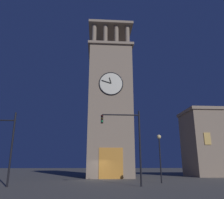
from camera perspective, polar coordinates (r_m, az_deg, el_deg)
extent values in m
plane|color=#56544F|center=(29.31, -3.10, -19.61)|extent=(200.00, 200.00, 0.00)
cube|color=gray|center=(35.80, -0.67, -3.22)|extent=(6.47, 7.94, 19.57)
cube|color=gray|center=(39.25, -0.62, 11.14)|extent=(7.07, 8.54, 0.40)
cylinder|color=gray|center=(37.49, 3.89, 15.87)|extent=(0.70, 0.70, 3.33)
cylinder|color=gray|center=(37.31, 1.11, 16.01)|extent=(0.70, 0.70, 3.33)
cylinder|color=gray|center=(37.22, -1.70, 16.10)|extent=(0.70, 0.70, 3.33)
cylinder|color=gray|center=(37.21, -4.51, 16.16)|extent=(0.70, 0.70, 3.33)
cylinder|color=gray|center=(43.30, 2.66, 11.17)|extent=(0.70, 0.70, 3.33)
cylinder|color=gray|center=(43.15, 0.30, 11.25)|extent=(0.70, 0.70, 3.33)
cylinder|color=gray|center=(43.07, -2.08, 11.32)|extent=(0.70, 0.70, 3.33)
cylinder|color=gray|center=(43.06, -4.46, 11.37)|extent=(0.70, 0.70, 3.33)
cube|color=gray|center=(41.10, -0.61, 15.76)|extent=(7.07, 8.54, 0.40)
cylinder|color=black|center=(41.91, -0.60, 17.52)|extent=(0.12, 0.12, 2.62)
cylinder|color=silver|center=(32.89, -0.24, 4.05)|extent=(3.40, 0.12, 3.40)
torus|color=black|center=(32.87, -0.24, 4.06)|extent=(3.56, 0.16, 3.56)
cube|color=black|center=(32.95, -0.45, 4.84)|extent=(0.38, 0.06, 0.93)
cube|color=black|center=(32.84, -1.43, 4.49)|extent=(1.41, 0.06, 0.55)
cube|color=orange|center=(30.98, -0.28, -15.75)|extent=(3.20, 0.24, 4.00)
cube|color=#E0B259|center=(37.33, 22.93, -9.07)|extent=(1.00, 0.12, 1.80)
cylinder|color=black|center=(21.88, -24.01, -11.15)|extent=(0.16, 0.16, 6.35)
cylinder|color=black|center=(20.76, 7.09, -11.81)|extent=(0.16, 0.16, 6.63)
cylinder|color=black|center=(20.92, 2.19, -3.91)|extent=(3.43, 0.12, 0.12)
cube|color=black|center=(20.72, -2.53, -4.99)|extent=(0.22, 0.30, 0.75)
sphere|color=#360505|center=(20.60, -2.51, -4.14)|extent=(0.16, 0.16, 0.16)
sphere|color=#392705|center=(20.55, -2.52, -4.82)|extent=(0.16, 0.16, 0.16)
sphere|color=#18C154|center=(20.50, -2.53, -5.51)|extent=(0.16, 0.16, 0.16)
cylinder|color=black|center=(24.62, 12.11, -14.81)|extent=(0.14, 0.14, 4.42)
sphere|color=#F9DB8C|center=(24.78, 11.77, -9.19)|extent=(0.44, 0.44, 0.44)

